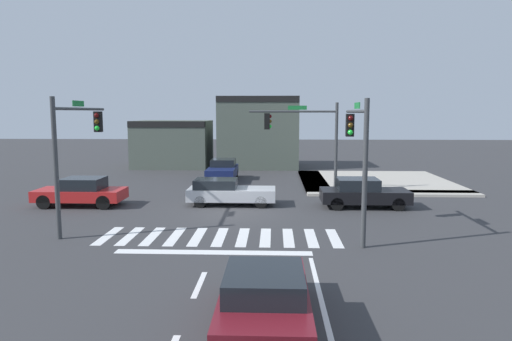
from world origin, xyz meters
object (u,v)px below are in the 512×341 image
car_maroon (265,296)px  car_black (363,193)px  car_red (81,192)px  traffic_signal_northeast (304,131)px  car_navy (223,170)px  traffic_signal_southeast (358,143)px  car_silver (228,192)px  traffic_signal_southwest (77,138)px

car_maroon → car_black: bearing=-19.2°
car_black → car_red: 14.36m
traffic_signal_northeast → car_navy: traffic_signal_northeast is taller
traffic_signal_northeast → car_black: size_ratio=1.22×
car_red → traffic_signal_southeast: bearing=-22.1°
car_maroon → car_silver: car_maroon is taller
traffic_signal_northeast → car_red: size_ratio=1.21×
traffic_signal_northeast → car_silver: (-4.14, -3.78, -2.98)m
traffic_signal_northeast → car_navy: 7.87m
traffic_signal_northeast → traffic_signal_southwest: 13.12m
traffic_signal_northeast → car_maroon: 17.92m
traffic_signal_northeast → car_navy: bearing=-42.5°
traffic_signal_southwest → car_maroon: size_ratio=1.18×
traffic_signal_southwest → car_red: (-1.72, 4.21, -2.98)m
traffic_signal_northeast → car_maroon: traffic_signal_northeast is taller
traffic_signal_southeast → car_maroon: (-3.38, -7.89, -2.91)m
car_maroon → car_black: 14.22m
car_silver → traffic_signal_southeast: bearing=-46.7°
traffic_signal_northeast → car_black: bearing=123.4°
traffic_signal_northeast → car_black: traffic_signal_northeast is taller
traffic_signal_southeast → car_red: (-13.05, 5.29, -2.87)m
car_maroon → car_black: car_black is taller
car_red → car_navy: 11.22m
car_maroon → car_navy: 22.75m
car_maroon → car_black: (4.68, 13.42, 0.04)m
car_navy → traffic_signal_northeast: bearing=47.5°
traffic_signal_southeast → car_silver: 8.62m
traffic_signal_northeast → car_maroon: size_ratio=1.17×
car_red → traffic_signal_northeast: bearing=20.7°
traffic_signal_southeast → traffic_signal_northeast: traffic_signal_northeast is taller
traffic_signal_northeast → car_silver: size_ratio=1.19×
traffic_signal_northeast → car_red: traffic_signal_northeast is taller
traffic_signal_southeast → car_black: traffic_signal_southeast is taller
traffic_signal_southeast → car_red: traffic_signal_southeast is taller
car_black → car_red: (-14.36, -0.25, 0.00)m
traffic_signal_southwest → car_navy: size_ratio=1.21×
car_maroon → car_red: car_red is taller
car_black → traffic_signal_northeast: bearing=123.4°
car_silver → traffic_signal_northeast: bearing=42.4°
traffic_signal_southeast → car_navy: size_ratio=1.19×
traffic_signal_southwest → car_silver: traffic_signal_southwest is taller
traffic_signal_southeast → car_navy: bearing=25.0°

